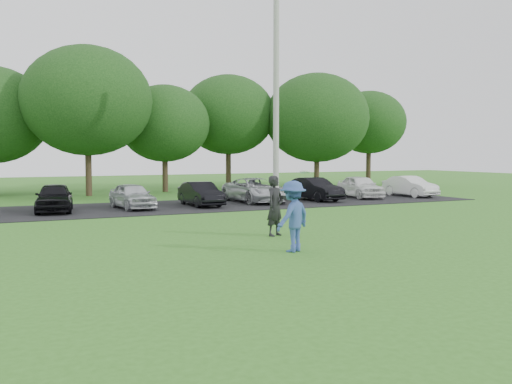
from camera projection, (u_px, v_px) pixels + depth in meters
ground at (316, 251)px, 14.57m from camera, size 100.00×100.00×0.00m
parking_lot at (166, 207)px, 26.24m from camera, size 32.00×6.50×0.03m
utility_pole at (276, 99)px, 27.09m from camera, size 0.28×0.28×10.16m
frisbee_player at (293, 216)px, 14.46m from camera, size 1.34×1.11×2.09m
camera_bystander at (275, 206)px, 17.19m from camera, size 0.79×0.69×1.83m
parked_cars at (144, 194)px, 25.82m from camera, size 30.34×4.55×1.23m
tree_row at (142, 114)px, 35.31m from camera, size 42.39×9.85×8.64m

